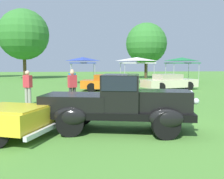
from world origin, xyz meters
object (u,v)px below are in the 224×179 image
object	(u,v)px
show_car_orange	(109,83)
show_car_cream	(169,82)
canopy_tent_right_field	(182,60)
spectator_far_side	(72,82)
spectator_by_row	(28,86)
feature_pickup_truck	(118,102)
spectator_near_truck	(72,86)
canopy_tent_left_field	(83,60)
canopy_tent_center_field	(137,60)

from	to	relation	value
show_car_orange	show_car_cream	distance (m)	4.80
canopy_tent_right_field	spectator_far_side	bearing A→B (deg)	-134.14
spectator_by_row	feature_pickup_truck	bearing A→B (deg)	-56.00
spectator_near_truck	canopy_tent_right_field	xyz separation A→B (m)	(11.23, 14.71, 1.51)
canopy_tent_left_field	show_car_cream	bearing A→B (deg)	-48.51
feature_pickup_truck	canopy_tent_center_field	xyz separation A→B (m)	(4.61, 19.68, 1.56)
canopy_tent_center_field	spectator_by_row	bearing A→B (deg)	-120.49
canopy_tent_left_field	canopy_tent_right_field	distance (m)	10.72
feature_pickup_truck	spectator_far_side	distance (m)	8.47
spectator_far_side	canopy_tent_left_field	size ratio (longest dim) A/B	0.62
spectator_by_row	spectator_far_side	world-z (taller)	same
canopy_tent_right_field	canopy_tent_left_field	bearing A→B (deg)	-178.45
show_car_orange	spectator_near_truck	xyz separation A→B (m)	(-2.43, -6.48, 0.31)
spectator_far_side	canopy_tent_right_field	distance (m)	16.38
feature_pickup_truck	show_car_orange	distance (m)	11.81
spectator_far_side	canopy_tent_center_field	world-z (taller)	canopy_tent_center_field
spectator_by_row	show_car_orange	bearing A→B (deg)	53.61
show_car_orange	canopy_tent_left_field	size ratio (longest dim) A/B	1.60
spectator_near_truck	show_car_cream	bearing A→B (deg)	43.57
spectator_far_side	spectator_by_row	bearing A→B (deg)	-126.44
feature_pickup_truck	spectator_near_truck	size ratio (longest dim) A/B	2.74
spectator_near_truck	canopy_tent_left_field	world-z (taller)	canopy_tent_left_field
canopy_tent_center_field	canopy_tent_right_field	size ratio (longest dim) A/B	1.10
feature_pickup_truck	spectator_far_side	size ratio (longest dim) A/B	2.74
show_car_cream	spectator_near_truck	size ratio (longest dim) A/B	2.74
spectator_far_side	canopy_tent_center_field	size ratio (longest dim) A/B	0.51
show_car_cream	spectator_far_side	distance (m)	8.29
feature_pickup_truck	canopy_tent_left_field	bearing A→B (deg)	93.00
spectator_near_truck	canopy_tent_left_field	distance (m)	14.51
spectator_near_truck	canopy_tent_center_field	bearing A→B (deg)	66.82
spectator_by_row	canopy_tent_right_field	distance (m)	19.79
spectator_far_side	canopy_tent_left_field	xyz separation A→B (m)	(0.64, 11.41, 1.51)
feature_pickup_truck	canopy_tent_center_field	size ratio (longest dim) A/B	1.39
show_car_orange	show_car_cream	world-z (taller)	same
spectator_by_row	canopy_tent_center_field	distance (m)	16.50
canopy_tent_center_field	canopy_tent_right_field	xyz separation A→B (m)	(5.07, 0.33, -0.00)
feature_pickup_truck	canopy_tent_right_field	world-z (taller)	canopy_tent_right_field
feature_pickup_truck	show_car_cream	bearing A→B (deg)	65.05
feature_pickup_truck	spectator_far_side	world-z (taller)	feature_pickup_truck
show_car_orange	canopy_tent_right_field	distance (m)	12.20
feature_pickup_truck	canopy_tent_right_field	bearing A→B (deg)	64.19
canopy_tent_center_field	canopy_tent_left_field	bearing A→B (deg)	179.62
show_car_cream	spectator_far_side	size ratio (longest dim) A/B	2.74
show_car_cream	spectator_by_row	distance (m)	11.49
show_car_orange	spectator_far_side	bearing A→B (deg)	-126.35
show_car_cream	spectator_by_row	world-z (taller)	spectator_by_row
show_car_cream	feature_pickup_truck	bearing A→B (deg)	-114.95
canopy_tent_left_field	canopy_tent_center_field	xyz separation A→B (m)	(5.64, -0.04, 0.00)
spectator_by_row	canopy_tent_center_field	xyz separation A→B (m)	(8.34, 14.16, 1.51)
feature_pickup_truck	show_car_orange	size ratio (longest dim) A/B	1.07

